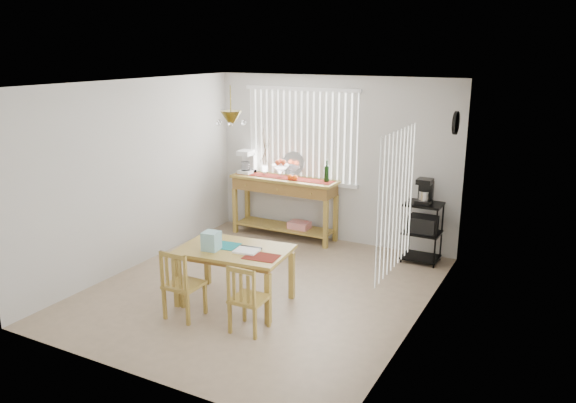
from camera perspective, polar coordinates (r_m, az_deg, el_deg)
The scene contains 10 objects.
ground at distance 7.31m, azimuth -2.75°, elevation -8.92°, with size 4.00×4.50×0.01m, color #9D846A.
room_shell at distance 6.80m, azimuth -2.85°, elevation 4.26°, with size 4.20×4.70×2.70m.
sideboard at distance 9.03m, azimuth -0.33°, elevation 0.90°, with size 1.76×0.50×0.99m.
sideboard_items at distance 9.10m, azimuth -2.00°, elevation 3.60°, with size 1.67×0.42×0.76m.
wire_cart at distance 8.26m, azimuth 13.51°, elevation -2.49°, with size 0.52×0.41×0.88m.
cart_items at distance 8.13m, azimuth 13.75°, elevation 0.98°, with size 0.21×0.25×0.36m.
dining_table at distance 6.75m, azimuth -5.44°, elevation -5.41°, with size 1.38×0.97×0.69m.
table_items at distance 6.66m, azimuth -6.88°, elevation -4.26°, with size 1.03×0.45×0.22m.
chair_left at distance 6.53m, azimuth -10.72°, elevation -8.30°, with size 0.39×0.39×0.83m.
chair_right at distance 6.15m, azimuth -4.14°, elevation -9.85°, with size 0.37×0.37×0.78m.
Camera 1 is at (3.42, -5.72, 3.00)m, focal length 35.00 mm.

